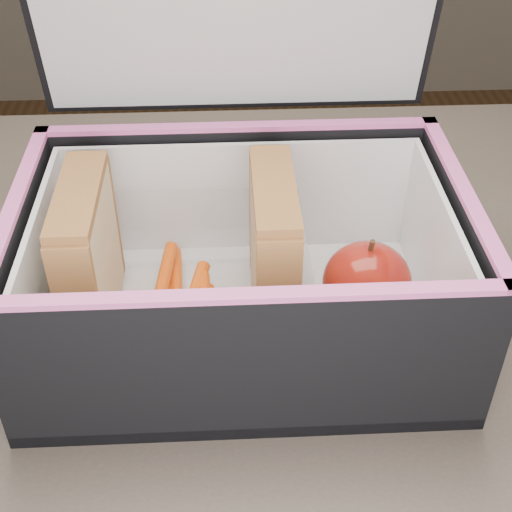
{
  "coord_description": "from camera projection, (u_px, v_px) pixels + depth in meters",
  "views": [
    {
      "loc": [
        -0.01,
        -0.38,
        1.14
      ],
      "look_at": [
        0.01,
        0.03,
        0.81
      ],
      "focal_mm": 50.0,
      "sensor_mm": 36.0,
      "label": 1
    }
  ],
  "objects": [
    {
      "name": "red_apple",
      "position": [
        367.0,
        283.0,
        0.52
      ],
      "size": [
        0.07,
        0.07,
        0.07
      ],
      "rotation": [
        0.0,
        0.0,
        0.07
      ],
      "color": "maroon",
      "rests_on": "paper_napkin"
    },
    {
      "name": "plastic_tub",
      "position": [
        183.0,
        279.0,
        0.53
      ],
      "size": [
        0.18,
        0.13,
        0.07
      ],
      "primitive_type": null,
      "color": "white",
      "rests_on": "lunch_bag"
    },
    {
      "name": "carrot_sticks",
      "position": [
        183.0,
        301.0,
        0.54
      ],
      "size": [
        0.05,
        0.15,
        0.03
      ],
      "color": "#D4430A",
      "rests_on": "plastic_tub"
    },
    {
      "name": "kitchen_table",
      "position": [
        242.0,
        426.0,
        0.6
      ],
      "size": [
        1.2,
        0.8,
        0.75
      ],
      "color": "brown",
      "rests_on": "ground"
    },
    {
      "name": "sandwich_right",
      "position": [
        273.0,
        252.0,
        0.52
      ],
      "size": [
        0.03,
        0.11,
        0.12
      ],
      "color": "tan",
      "rests_on": "plastic_tub"
    },
    {
      "name": "paper_napkin",
      "position": [
        355.0,
        310.0,
        0.55
      ],
      "size": [
        0.09,
        0.09,
        0.01
      ],
      "primitive_type": "cube",
      "rotation": [
        0.0,
        0.0,
        -0.27
      ],
      "color": "white",
      "rests_on": "lunch_bag"
    },
    {
      "name": "sandwich_left",
      "position": [
        89.0,
        258.0,
        0.51
      ],
      "size": [
        0.03,
        0.1,
        0.12
      ],
      "color": "tan",
      "rests_on": "plastic_tub"
    },
    {
      "name": "lunch_bag",
      "position": [
        243.0,
        256.0,
        0.52
      ],
      "size": [
        0.32,
        0.25,
        0.32
      ],
      "color": "black",
      "rests_on": "kitchen_table"
    }
  ]
}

